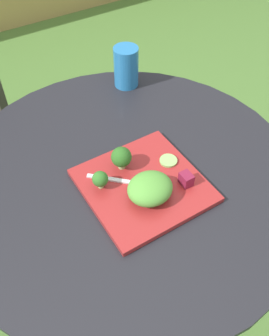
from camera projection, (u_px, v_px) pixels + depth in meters
name	position (u px, v px, depth m)	size (l,w,h in m)	color
ground_plane	(129.00, 295.00, 1.46)	(12.00, 12.00, 0.00)	#4C7533
patio_table	(128.00, 231.00, 1.12)	(0.88, 0.88, 0.74)	black
salad_plate	(143.00, 185.00, 0.88)	(0.27, 0.27, 0.01)	maroon
drinking_glass	(126.00, 69.00, 1.12)	(0.08, 0.08, 0.12)	#236BA8
fork	(125.00, 181.00, 0.87)	(0.12, 0.12, 0.00)	silver
lettuce_mound	(149.00, 189.00, 0.82)	(0.11, 0.09, 0.06)	#519338
broccoli_floret_0	(100.00, 179.00, 0.84)	(0.04, 0.04, 0.05)	#99B770
broccoli_floret_1	(121.00, 157.00, 0.88)	(0.05, 0.05, 0.06)	#99B770
cucumber_slice_0	(168.00, 161.00, 0.92)	(0.04, 0.04, 0.01)	#8EB766
beet_chunk_0	(186.00, 179.00, 0.86)	(0.03, 0.02, 0.03)	maroon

